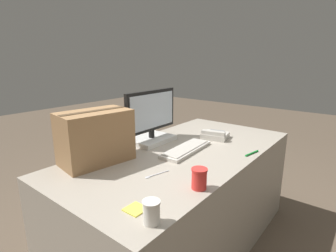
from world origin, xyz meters
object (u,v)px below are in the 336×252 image
Objects in this scene: monitor at (152,121)px; pen_marker at (252,153)px; sticky_note_pad at (136,209)px; paper_cup_left at (151,212)px; desk_phone at (215,135)px; cardboard_box at (95,137)px; spoon at (154,175)px; keyboard at (186,149)px; paper_cup_right at (199,178)px.

monitor is 0.75m from pen_marker.
sticky_note_pad is (-0.73, -0.57, -0.16)m from monitor.
paper_cup_left is 1.13× the size of sticky_note_pad.
desk_phone is 0.51× the size of cardboard_box.
sticky_note_pad is (-0.30, -0.16, 0.00)m from spoon.
paper_cup_left reaches higher than desk_phone.
pen_marker is (0.22, -0.38, -0.01)m from keyboard.
desk_phone is at bearing -20.67° from cardboard_box.
paper_cup_right reaches higher than pen_marker.
pen_marker is at bearing 170.20° from spoon.
paper_cup_left is 0.60× the size of spoon.
cardboard_box is at bearing 146.66° from pen_marker.
paper_cup_left is at bearing 54.57° from spoon.
keyboard is at bearing 131.38° from pen_marker.
cardboard_box is at bearing 143.18° from keyboard.
sticky_note_pad is (-0.95, 0.13, -0.00)m from pen_marker.
sticky_note_pad is (-0.73, -0.24, -0.01)m from keyboard.
keyboard is 4.93× the size of paper_cup_left.
pen_marker is (0.65, -0.29, 0.00)m from spoon.
monitor is 5.98× the size of sticky_note_pad.
paper_cup_right is 0.27m from spoon.
paper_cup_right reaches higher than sticky_note_pad.
paper_cup_left is 0.21× the size of cardboard_box.
spoon is at bearing -136.88° from monitor.
monitor is 3.47× the size of pen_marker.
desk_phone is at bearing -41.97° from monitor.
monitor is 0.62m from spoon.
keyboard is 0.61m from cardboard_box.
paper_cup_right is 0.23× the size of cardboard_box.
keyboard is 0.53m from paper_cup_right.
spoon is at bearing 172.37° from desk_phone.
keyboard is 2.07× the size of desk_phone.
paper_cup_left reaches higher than sticky_note_pad.
monitor is 1.03m from paper_cup_left.
cardboard_box reaches higher than paper_cup_left.
paper_cup_right is at bearing -18.53° from sticky_note_pad.
pen_marker reaches higher than sticky_note_pad.
desk_phone is at bearing 76.93° from pen_marker.
pen_marker is at bearing -63.29° from keyboard.
pen_marker is (0.21, -0.70, -0.15)m from monitor.
paper_cup_right is at bearing -81.65° from cardboard_box.
desk_phone is at bearing -160.61° from spoon.
keyboard is at bearing 18.57° from sticky_note_pad.
pen_marker is at bearing -43.98° from cardboard_box.
paper_cup_right is 0.69m from cardboard_box.
cardboard_box is at bearing -179.54° from monitor.
paper_cup_right is 0.72× the size of pen_marker.
paper_cup_left is at bearing -138.05° from monitor.
pen_marker is at bearing -7.91° from sticky_note_pad.
keyboard is 5.57× the size of sticky_note_pad.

